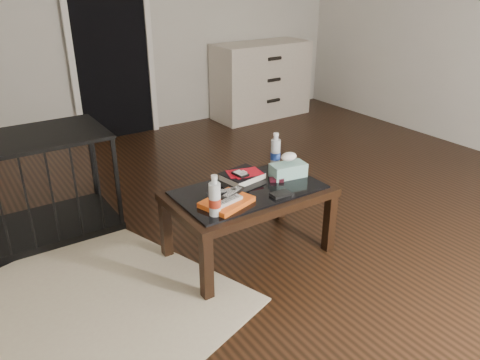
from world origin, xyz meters
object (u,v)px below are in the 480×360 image
at_px(pet_crate, 46,201).
at_px(tissue_box, 288,170).
at_px(dresser, 261,80).
at_px(water_bottle_left, 215,195).
at_px(textbook, 242,176).
at_px(water_bottle_right, 276,150).
at_px(coffee_table, 249,198).

bearing_deg(pet_crate, tissue_box, -36.53).
bearing_deg(dresser, water_bottle_left, -131.42).
xyz_separation_m(water_bottle_left, tissue_box, (0.67, 0.18, -0.07)).
distance_m(textbook, tissue_box, 0.30).
relative_size(pet_crate, textbook, 3.61).
height_order(water_bottle_left, water_bottle_right, same).
xyz_separation_m(coffee_table, pet_crate, (-1.02, 1.02, -0.17)).
bearing_deg(water_bottle_left, water_bottle_right, 28.02).
xyz_separation_m(dresser, water_bottle_right, (-1.55, -2.30, 0.13)).
bearing_deg(textbook, tissue_box, -34.90).
bearing_deg(water_bottle_right, pet_crate, 149.49).
bearing_deg(pet_crate, water_bottle_left, -60.14).
xyz_separation_m(textbook, tissue_box, (0.27, -0.13, 0.02)).
bearing_deg(pet_crate, coffee_table, -44.71).
height_order(water_bottle_right, tissue_box, water_bottle_right).
distance_m(pet_crate, water_bottle_right, 1.64).
bearing_deg(coffee_table, textbook, 71.12).
xyz_separation_m(coffee_table, water_bottle_right, (0.36, 0.21, 0.18)).
height_order(textbook, water_bottle_left, water_bottle_left).
xyz_separation_m(coffee_table, textbook, (0.05, 0.14, 0.09)).
bearing_deg(coffee_table, dresser, 52.72).
bearing_deg(water_bottle_left, textbook, 38.61).
relative_size(dresser, water_bottle_right, 5.09).
bearing_deg(pet_crate, dresser, 27.34).
distance_m(water_bottle_right, tissue_box, 0.21).
relative_size(coffee_table, water_bottle_left, 4.20).
distance_m(pet_crate, tissue_box, 1.69).
distance_m(coffee_table, water_bottle_right, 0.46).
relative_size(water_bottle_left, water_bottle_right, 1.00).
bearing_deg(coffee_table, water_bottle_right, 29.69).
height_order(pet_crate, water_bottle_right, pet_crate).
distance_m(dresser, water_bottle_left, 3.50).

